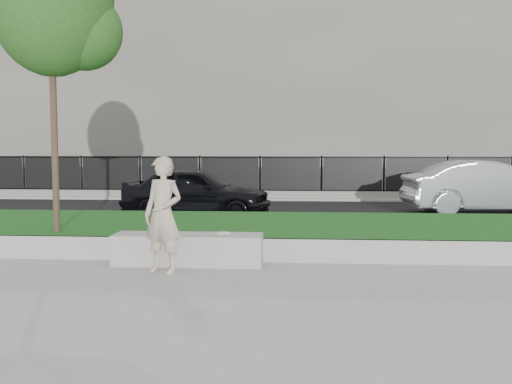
# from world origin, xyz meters

# --- Properties ---
(ground) EXTENTS (90.00, 90.00, 0.00)m
(ground) POSITION_xyz_m (0.00, 0.00, 0.00)
(ground) COLOR gray
(ground) RESTS_ON ground
(grass_bank) EXTENTS (34.00, 4.00, 0.40)m
(grass_bank) POSITION_xyz_m (0.00, 3.00, 0.20)
(grass_bank) COLOR black
(grass_bank) RESTS_ON ground
(grass_kerb) EXTENTS (34.00, 0.08, 0.40)m
(grass_kerb) POSITION_xyz_m (0.00, 1.04, 0.20)
(grass_kerb) COLOR gray
(grass_kerb) RESTS_ON ground
(street) EXTENTS (34.00, 7.00, 0.04)m
(street) POSITION_xyz_m (0.00, 8.50, 0.02)
(street) COLOR black
(street) RESTS_ON ground
(far_pavement) EXTENTS (34.00, 3.00, 0.12)m
(far_pavement) POSITION_xyz_m (0.00, 13.00, 0.06)
(far_pavement) COLOR gray
(far_pavement) RESTS_ON ground
(iron_fence) EXTENTS (32.00, 0.30, 1.50)m
(iron_fence) POSITION_xyz_m (0.00, 12.00, 0.54)
(iron_fence) COLOR slate
(iron_fence) RESTS_ON far_pavement
(building_facade) EXTENTS (34.00, 10.00, 10.00)m
(building_facade) POSITION_xyz_m (0.00, 20.00, 5.00)
(building_facade) COLOR #5F5B53
(building_facade) RESTS_ON ground
(stone_bench) EXTENTS (2.45, 0.61, 0.50)m
(stone_bench) POSITION_xyz_m (-1.05, 0.77, 0.25)
(stone_bench) COLOR gray
(stone_bench) RESTS_ON ground
(man) EXTENTS (0.77, 0.65, 1.80)m
(man) POSITION_xyz_m (-1.31, 0.13, 0.90)
(man) COLOR #B9A68F
(man) RESTS_ON ground
(book) EXTENTS (0.26, 0.24, 0.02)m
(book) POSITION_xyz_m (-0.50, 0.88, 0.51)
(book) COLOR beige
(book) RESTS_ON stone_bench
(young_tree) EXTENTS (2.32, 2.22, 5.67)m
(young_tree) POSITION_xyz_m (-3.56, 1.63, 4.53)
(young_tree) COLOR #38281C
(young_tree) RESTS_ON grass_bank
(car_dark) EXTENTS (4.17, 2.13, 1.36)m
(car_dark) POSITION_xyz_m (-1.96, 6.70, 0.72)
(car_dark) COLOR black
(car_dark) RESTS_ON street
(car_silver) EXTENTS (4.71, 2.02, 1.51)m
(car_silver) POSITION_xyz_m (6.12, 8.15, 0.80)
(car_silver) COLOR #97999F
(car_silver) RESTS_ON street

